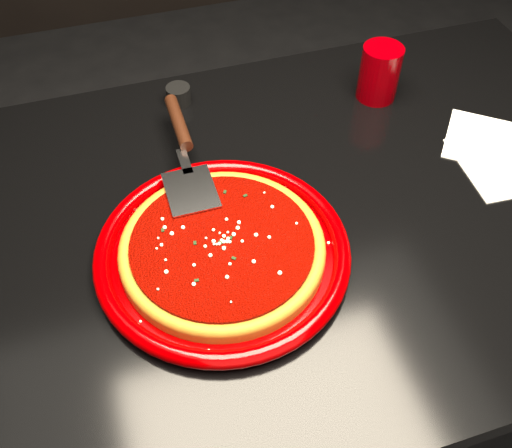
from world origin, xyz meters
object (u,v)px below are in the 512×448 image
(pizza_server, at_px, (185,151))
(cup, at_px, (379,73))
(plate, at_px, (223,251))
(ramekin, at_px, (179,95))
(table, at_px, (295,326))

(pizza_server, height_order, cup, cup)
(plate, height_order, cup, cup)
(ramekin, bearing_deg, cup, -14.19)
(plate, xyz_separation_m, cup, (0.38, 0.28, 0.04))
(pizza_server, bearing_deg, table, -38.00)
(plate, bearing_deg, pizza_server, 92.80)
(pizza_server, relative_size, ramekin, 7.07)
(cup, distance_m, ramekin, 0.37)
(plate, distance_m, pizza_server, 0.19)
(ramekin, bearing_deg, pizza_server, -98.31)
(table, height_order, pizza_server, pizza_server)
(pizza_server, xyz_separation_m, ramekin, (0.03, 0.19, -0.03))
(plate, distance_m, cup, 0.47)
(table, height_order, ramekin, ramekin)
(table, distance_m, pizza_server, 0.47)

